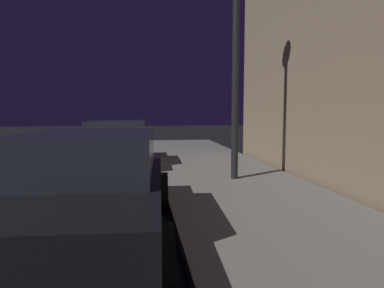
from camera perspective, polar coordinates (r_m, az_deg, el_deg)
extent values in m
cube|color=black|center=(4.73, -16.75, -8.74)|extent=(2.12, 4.49, 0.64)
cube|color=#1E2328|center=(4.71, -16.75, -1.64)|extent=(1.77, 2.34, 0.56)
cylinder|color=black|center=(6.31, -22.78, -7.63)|extent=(0.26, 0.67, 0.66)
cylinder|color=black|center=(6.02, -5.09, -7.83)|extent=(0.26, 0.67, 0.66)
cylinder|color=black|center=(3.43, -4.85, -18.37)|extent=(0.26, 0.67, 0.66)
cube|color=silver|center=(10.72, -12.08, -0.77)|extent=(1.99, 4.06, 0.64)
cube|color=#1E2328|center=(10.44, -12.27, 2.25)|extent=(1.71, 1.99, 0.56)
cylinder|color=black|center=(12.10, -16.00, -1.31)|extent=(0.24, 0.67, 0.66)
cylinder|color=black|center=(11.94, -6.97, -1.22)|extent=(0.24, 0.67, 0.66)
cylinder|color=black|center=(9.67, -18.34, -3.03)|extent=(0.24, 0.67, 0.66)
cylinder|color=black|center=(9.47, -7.01, -2.97)|extent=(0.24, 0.67, 0.66)
cylinder|color=black|center=(8.02, 7.19, 11.34)|extent=(0.16, 0.16, 4.78)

